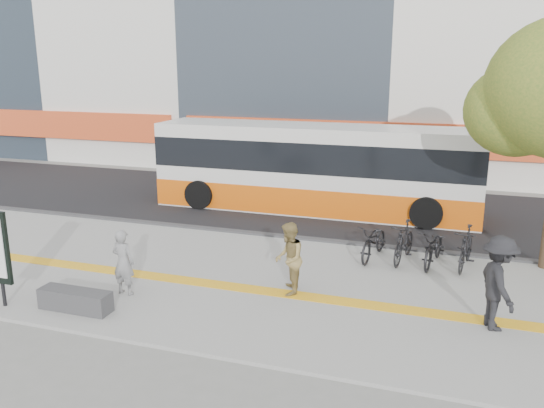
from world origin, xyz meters
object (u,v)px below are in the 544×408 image
(bus, at_px, (314,171))
(pedestrian_tan, at_px, (289,259))
(seated_woman, at_px, (123,262))
(pedestrian_dark, at_px, (498,283))
(bench, at_px, (75,300))

(bus, relative_size, pedestrian_tan, 6.81)
(seated_woman, relative_size, pedestrian_dark, 0.80)
(bench, bearing_deg, pedestrian_tan, 29.48)
(bench, height_order, seated_woman, seated_woman)
(bench, relative_size, pedestrian_tan, 0.97)
(seated_woman, xyz_separation_m, pedestrian_tan, (3.51, 1.21, 0.07))
(bench, xyz_separation_m, pedestrian_dark, (8.39, 1.93, 0.72))
(bench, distance_m, bus, 10.15)
(seated_woman, distance_m, pedestrian_tan, 3.71)
(bench, height_order, bus, bus)
(pedestrian_tan, height_order, pedestrian_dark, pedestrian_dark)
(bus, height_order, seated_woman, bus)
(bus, distance_m, seated_woman, 8.94)
(pedestrian_tan, bearing_deg, seated_woman, -84.62)
(bench, distance_m, pedestrian_tan, 4.67)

